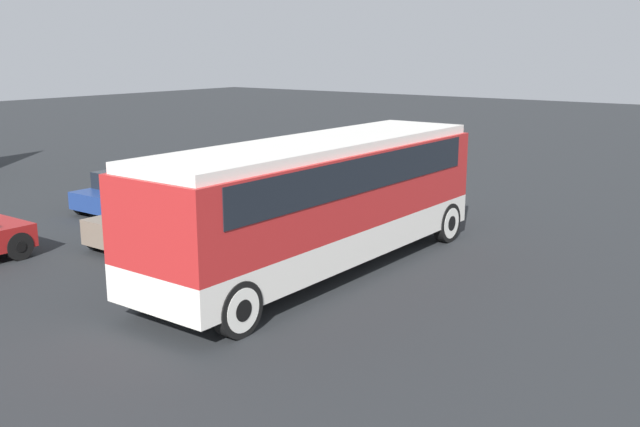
# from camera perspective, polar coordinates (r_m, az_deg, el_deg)

# --- Properties ---
(ground_plane) EXTENTS (120.00, 120.00, 0.00)m
(ground_plane) POSITION_cam_1_polar(r_m,az_deg,el_deg) (17.11, 0.00, -4.64)
(ground_plane) COLOR #26282B
(tour_bus) EXTENTS (10.25, 2.67, 3.16)m
(tour_bus) POSITION_cam_1_polar(r_m,az_deg,el_deg) (16.70, 0.20, 1.68)
(tour_bus) COLOR silver
(tour_bus) RESTS_ON ground_plane
(parked_car_near) EXTENTS (4.07, 1.82, 1.32)m
(parked_car_near) POSITION_cam_1_polar(r_m,az_deg,el_deg) (24.33, -14.50, 1.87)
(parked_car_near) COLOR navy
(parked_car_near) RESTS_ON ground_plane
(parked_car_far) EXTENTS (4.17, 1.93, 1.34)m
(parked_car_far) POSITION_cam_1_polar(r_m,az_deg,el_deg) (19.97, -12.31, -0.36)
(parked_car_far) COLOR #7A6B5B
(parked_car_far) RESTS_ON ground_plane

